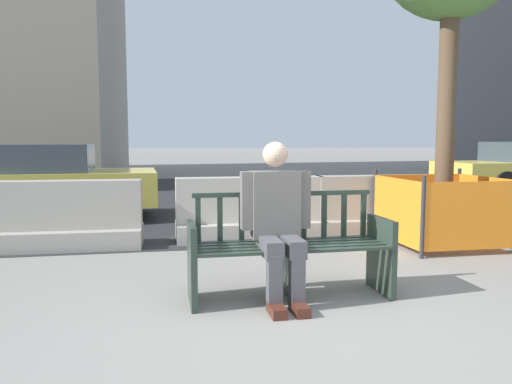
{
  "coord_description": "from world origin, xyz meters",
  "views": [
    {
      "loc": [
        -1.14,
        -3.29,
        1.32
      ],
      "look_at": [
        -0.07,
        2.19,
        0.75
      ],
      "focal_mm": 35.0,
      "sensor_mm": 36.0,
      "label": 1
    }
  ],
  "objects": [
    {
      "name": "ground_plane",
      "position": [
        0.0,
        0.0,
        0.0
      ],
      "size": [
        200.0,
        200.0,
        0.0
      ],
      "primitive_type": "plane",
      "color": "gray"
    },
    {
      "name": "street_asphalt",
      "position": [
        0.0,
        8.7,
        0.0
      ],
      "size": [
        120.0,
        12.0,
        0.01
      ],
      "primitive_type": "cube",
      "color": "#28282B",
      "rests_on": "ground"
    },
    {
      "name": "street_bench",
      "position": [
        -0.07,
        0.71,
        0.4
      ],
      "size": [
        1.69,
        0.53,
        0.88
      ],
      "color": "#28382D",
      "rests_on": "ground"
    },
    {
      "name": "seated_person",
      "position": [
        -0.19,
        0.66,
        0.69
      ],
      "size": [
        0.58,
        0.72,
        1.31
      ],
      "color": "#66605B",
      "rests_on": "ground"
    },
    {
      "name": "jersey_barrier_centre",
      "position": [
        0.07,
        3.29,
        0.34
      ],
      "size": [
        2.0,
        0.69,
        0.84
      ],
      "color": "#ADA89E",
      "rests_on": "ground"
    },
    {
      "name": "jersey_barrier_left",
      "position": [
        -2.37,
        3.14,
        0.34
      ],
      "size": [
        2.01,
        0.72,
        0.84
      ],
      "color": "#9E998E",
      "rests_on": "ground"
    },
    {
      "name": "jersey_barrier_right",
      "position": [
        2.01,
        3.26,
        0.34
      ],
      "size": [
        2.01,
        0.71,
        0.84
      ],
      "color": "#9E998E",
      "rests_on": "ground"
    },
    {
      "name": "construction_fence",
      "position": [
        2.39,
        2.4,
        0.47
      ],
      "size": [
        1.31,
        1.31,
        0.94
      ],
      "color": "#2D2D33",
      "rests_on": "ground"
    },
    {
      "name": "car_sedan_mid",
      "position": [
        -3.46,
        5.51,
        0.64
      ],
      "size": [
        4.67,
        2.02,
        1.27
      ],
      "color": "#DBC64C",
      "rests_on": "ground"
    }
  ]
}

